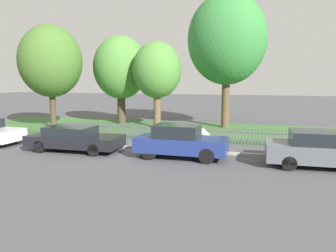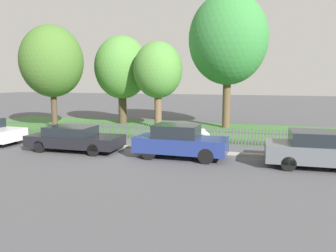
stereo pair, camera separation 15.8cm
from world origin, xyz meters
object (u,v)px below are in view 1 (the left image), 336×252
object	(u,v)px
parked_car_navy_estate	(180,141)
tree_nearest_kerb	(51,61)
covered_motorcycle	(195,137)
tree_behind_motorcycle	(121,68)
tree_far_left	(227,40)
tree_mid_park	(157,70)
parked_car_black_saloon	(74,138)
parked_car_red_compact	(323,149)

from	to	relation	value
parked_car_navy_estate	tree_nearest_kerb	distance (m)	13.02
parked_car_navy_estate	tree_nearest_kerb	bearing A→B (deg)	150.70
covered_motorcycle	tree_behind_motorcycle	bearing A→B (deg)	132.93
tree_nearest_kerb	tree_far_left	xyz separation A→B (m)	(11.67, 3.80, 1.51)
parked_car_navy_estate	covered_motorcycle	xyz separation A→B (m)	(0.30, 1.86, -0.10)
tree_nearest_kerb	tree_mid_park	size ratio (longest dim) A/B	1.18
parked_car_black_saloon	parked_car_navy_estate	bearing A→B (deg)	-1.04
parked_car_navy_estate	tree_far_left	xyz separation A→B (m)	(0.86, 9.90, 5.45)
parked_car_navy_estate	tree_mid_park	xyz separation A→B (m)	(-3.80, 8.36, 3.33)
parked_car_red_compact	tree_behind_motorcycle	xyz separation A→B (m)	(-12.94, 9.62, 3.60)
parked_car_black_saloon	parked_car_navy_estate	size ratio (longest dim) A/B	1.14
covered_motorcycle	tree_nearest_kerb	xyz separation A→B (m)	(-11.11, 4.24, 4.03)
tree_far_left	parked_car_black_saloon	bearing A→B (deg)	-121.90
tree_mid_park	tree_far_left	xyz separation A→B (m)	(4.66, 1.54, 2.12)
parked_car_red_compact	tree_nearest_kerb	world-z (taller)	tree_nearest_kerb
parked_car_black_saloon	tree_far_left	distance (m)	12.94
tree_mid_park	tree_behind_motorcycle	bearing A→B (deg)	159.03
covered_motorcycle	tree_mid_park	size ratio (longest dim) A/B	0.29
parked_car_navy_estate	tree_behind_motorcycle	distance (m)	12.52
tree_behind_motorcycle	parked_car_red_compact	bearing A→B (deg)	-36.62
parked_car_black_saloon	tree_far_left	xyz separation A→B (m)	(6.17, 9.92, 5.58)
tree_behind_motorcycle	tree_far_left	world-z (taller)	tree_far_left
tree_nearest_kerb	tree_behind_motorcycle	world-z (taller)	tree_nearest_kerb
parked_car_black_saloon	parked_car_navy_estate	xyz separation A→B (m)	(5.31, 0.02, 0.13)
parked_car_black_saloon	parked_car_navy_estate	world-z (taller)	parked_car_navy_estate
tree_behind_motorcycle	covered_motorcycle	bearing A→B (deg)	-46.30
parked_car_red_compact	tree_nearest_kerb	size ratio (longest dim) A/B	0.63
parked_car_black_saloon	tree_nearest_kerb	distance (m)	9.17
tree_mid_park	parked_car_navy_estate	bearing A→B (deg)	-65.59
parked_car_black_saloon	tree_far_left	bearing A→B (deg)	56.87
tree_mid_park	parked_car_black_saloon	bearing A→B (deg)	-100.26
tree_far_left	covered_motorcycle	bearing A→B (deg)	-94.00
parked_car_navy_estate	parked_car_red_compact	distance (m)	5.80
tree_behind_motorcycle	tree_far_left	xyz separation A→B (m)	(8.00, 0.25, 1.88)
covered_motorcycle	tree_nearest_kerb	world-z (taller)	tree_nearest_kerb
parked_car_red_compact	tree_mid_park	distance (m)	13.14
tree_nearest_kerb	tree_far_left	bearing A→B (deg)	18.05
parked_car_black_saloon	tree_nearest_kerb	size ratio (longest dim) A/B	0.64
parked_car_navy_estate	parked_car_red_compact	world-z (taller)	parked_car_navy_estate
parked_car_black_saloon	tree_behind_motorcycle	world-z (taller)	tree_behind_motorcycle
parked_car_navy_estate	tree_far_left	size ratio (longest dim) A/B	0.43
parked_car_navy_estate	parked_car_red_compact	xyz separation A→B (m)	(5.80, 0.03, -0.03)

